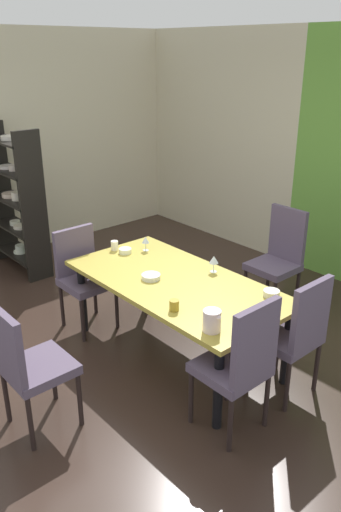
# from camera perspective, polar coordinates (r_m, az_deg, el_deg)

# --- Properties ---
(ground_plane) EXTENTS (5.91, 5.71, 0.02)m
(ground_plane) POSITION_cam_1_polar(r_m,az_deg,el_deg) (4.64, -5.13, -10.64)
(ground_plane) COLOR #31231C
(back_panel_interior) EXTENTS (2.67, 0.10, 2.78)m
(back_panel_interior) POSITION_cam_1_polar(r_m,az_deg,el_deg) (7.05, 5.33, 13.30)
(back_panel_interior) COLOR beige
(back_panel_interior) RESTS_ON ground_plane
(dining_table) EXTENTS (1.97, 0.99, 0.73)m
(dining_table) POSITION_cam_1_polar(r_m,az_deg,el_deg) (4.22, 0.64, -3.73)
(dining_table) COLOR #AF9B3B
(dining_table) RESTS_ON ground_plane
(chair_head_near) EXTENTS (0.44, 0.44, 0.99)m
(chair_head_near) POSITION_cam_1_polar(r_m,az_deg,el_deg) (3.60, -16.07, -11.61)
(chair_head_near) COLOR #55485C
(chair_head_near) RESTS_ON ground_plane
(chair_right_near) EXTENTS (0.44, 0.44, 1.05)m
(chair_right_near) POSITION_cam_1_polar(r_m,az_deg,el_deg) (3.47, 8.00, -11.88)
(chair_right_near) COLOR #55485C
(chair_right_near) RESTS_ON ground_plane
(chair_left_near) EXTENTS (0.44, 0.44, 0.97)m
(chair_left_near) POSITION_cam_1_polar(r_m,az_deg,el_deg) (4.83, -10.02, -1.89)
(chair_left_near) COLOR #55485C
(chair_left_near) RESTS_ON ground_plane
(chair_head_far) EXTENTS (0.44, 0.45, 1.06)m
(chair_head_far) POSITION_cam_1_polar(r_m,az_deg,el_deg) (5.19, 12.30, 0.10)
(chair_head_far) COLOR #55485C
(chair_head_far) RESTS_ON ground_plane
(chair_right_far) EXTENTS (0.44, 0.44, 1.01)m
(chair_right_far) POSITION_cam_1_polar(r_m,az_deg,el_deg) (3.90, 14.04, -8.35)
(chair_right_far) COLOR #55485C
(chair_right_far) RESTS_ON ground_plane
(display_shelf) EXTENTS (0.96, 0.31, 1.73)m
(display_shelf) POSITION_cam_1_polar(r_m,az_deg,el_deg) (6.22, -17.30, 6.10)
(display_shelf) COLOR black
(display_shelf) RESTS_ON ground_plane
(wine_glass_east) EXTENTS (0.08, 0.08, 0.15)m
(wine_glass_east) POSITION_cam_1_polar(r_m,az_deg,el_deg) (4.32, 4.97, -0.46)
(wine_glass_east) COLOR silver
(wine_glass_east) RESTS_ON dining_table
(wine_glass_right) EXTENTS (0.07, 0.07, 0.14)m
(wine_glass_right) POSITION_cam_1_polar(r_m,az_deg,el_deg) (4.77, -2.87, 1.80)
(wine_glass_right) COLOR silver
(wine_glass_right) RESTS_ON dining_table
(serving_bowl_front) EXTENTS (0.12, 0.12, 0.05)m
(serving_bowl_front) POSITION_cam_1_polar(r_m,az_deg,el_deg) (4.76, -5.20, 0.60)
(serving_bowl_front) COLOR white
(serving_bowl_front) RESTS_ON dining_table
(serving_bowl_rear) EXTENTS (0.13, 0.13, 0.05)m
(serving_bowl_rear) POSITION_cam_1_polar(r_m,az_deg,el_deg) (4.01, 11.46, -4.20)
(serving_bowl_rear) COLOR #EFEACB
(serving_bowl_rear) RESTS_ON dining_table
(serving_bowl_south) EXTENTS (0.16, 0.16, 0.04)m
(serving_bowl_south) POSITION_cam_1_polar(r_m,az_deg,el_deg) (4.22, -2.24, -2.37)
(serving_bowl_south) COLOR silver
(serving_bowl_south) RESTS_ON dining_table
(cup_north) EXTENTS (0.07, 0.07, 0.09)m
(cup_north) POSITION_cam_1_polar(r_m,az_deg,el_deg) (4.83, -6.41, 1.20)
(cup_north) COLOR white
(cup_north) RESTS_ON dining_table
(cup_near_window) EXTENTS (0.07, 0.07, 0.08)m
(cup_near_window) POSITION_cam_1_polar(r_m,az_deg,el_deg) (3.72, 0.42, -5.66)
(cup_near_window) COLOR #A68A28
(cup_near_window) RESTS_ON dining_table
(pitcher_left) EXTENTS (0.14, 0.13, 0.16)m
(pitcher_left) POSITION_cam_1_polar(r_m,az_deg,el_deg) (3.46, 4.76, -7.37)
(pitcher_left) COLOR silver
(pitcher_left) RESTS_ON dining_table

